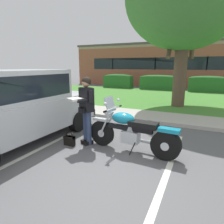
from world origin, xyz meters
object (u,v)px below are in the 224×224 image
(parked_suv_adjacent, at_px, (12,107))
(hedge_center_right, at_px, (208,84))
(rider_person, at_px, (86,105))
(brick_building, at_px, (208,65))
(hedge_center_left, at_px, (159,82))
(motorcycle, at_px, (135,132))
(hedge_left, at_px, (118,81))
(handbag, at_px, (69,140))

(parked_suv_adjacent, xyz_separation_m, hedge_center_right, (4.38, 13.08, -0.30))
(rider_person, distance_m, brick_building, 19.61)
(rider_person, height_order, brick_building, brick_building)
(hedge_center_left, bearing_deg, parked_suv_adjacent, -93.33)
(parked_suv_adjacent, relative_size, hedge_center_left, 1.63)
(motorcycle, relative_size, rider_person, 1.32)
(hedge_left, height_order, hedge_center_left, same)
(rider_person, xyz_separation_m, parked_suv_adjacent, (-1.73, -0.73, -0.05))
(handbag, relative_size, hedge_center_right, 0.14)
(handbag, xyz_separation_m, brick_building, (2.76, 19.71, 1.93))
(rider_person, height_order, handbag, rider_person)
(motorcycle, xyz_separation_m, handbag, (-1.61, -0.31, -0.34))
(motorcycle, xyz_separation_m, hedge_center_left, (-2.25, 12.32, 0.16))
(hedge_left, relative_size, hedge_center_right, 0.96)
(handbag, xyz_separation_m, hedge_center_right, (2.98, 12.63, 0.51))
(hedge_center_left, height_order, hedge_center_right, same)
(hedge_left, xyz_separation_m, hedge_center_left, (3.62, 0.00, 0.00))
(handbag, distance_m, parked_suv_adjacent, 1.68)
(motorcycle, bearing_deg, brick_building, 86.61)
(parked_suv_adjacent, bearing_deg, rider_person, 22.84)
(rider_person, xyz_separation_m, hedge_center_right, (2.64, 12.35, -0.36))
(rider_person, height_order, hedge_center_left, rider_person)
(motorcycle, relative_size, parked_suv_adjacent, 0.46)
(hedge_center_right, bearing_deg, motorcycle, -96.35)
(handbag, distance_m, hedge_center_right, 12.99)
(hedge_left, xyz_separation_m, hedge_center_right, (7.23, 0.00, -0.00))
(rider_person, bearing_deg, motorcycle, 1.67)
(motorcycle, xyz_separation_m, hedge_center_right, (1.37, 12.32, 0.16))
(handbag, bearing_deg, hedge_center_right, 76.72)
(brick_building, bearing_deg, handbag, -97.97)
(brick_building, bearing_deg, hedge_center_left, -115.62)
(hedge_center_left, bearing_deg, brick_building, 64.38)
(rider_person, bearing_deg, brick_building, 82.90)
(hedge_center_right, bearing_deg, rider_person, -102.08)
(brick_building, bearing_deg, hedge_left, -134.73)
(handbag, height_order, brick_building, brick_building)
(rider_person, xyz_separation_m, hedge_left, (-4.59, 12.35, -0.36))
(motorcycle, distance_m, parked_suv_adjacent, 3.14)
(hedge_center_left, distance_m, brick_building, 7.97)
(hedge_left, bearing_deg, motorcycle, -64.55)
(parked_suv_adjacent, distance_m, hedge_left, 13.40)
(motorcycle, height_order, brick_building, brick_building)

